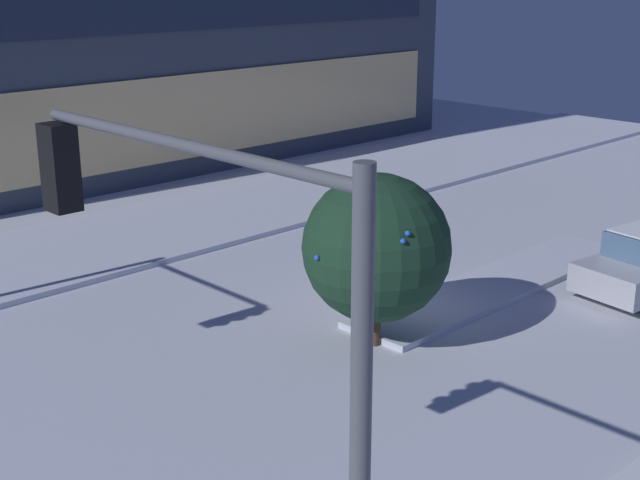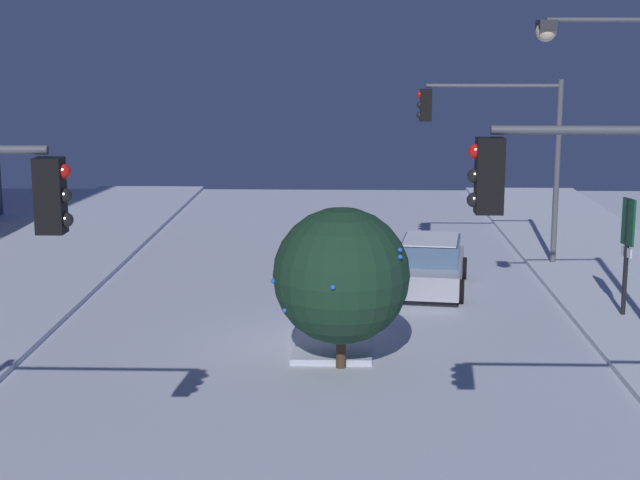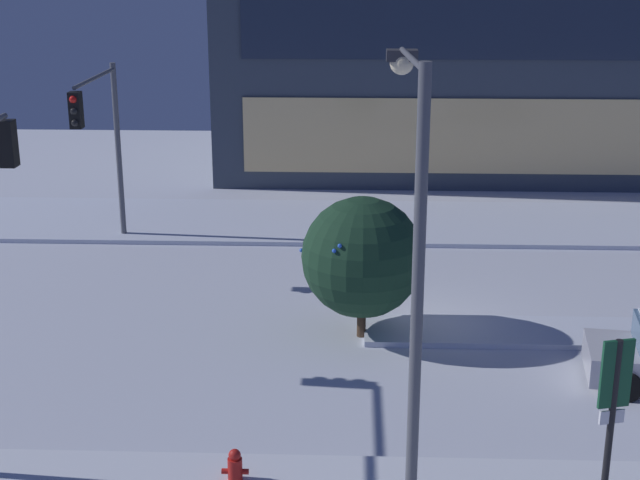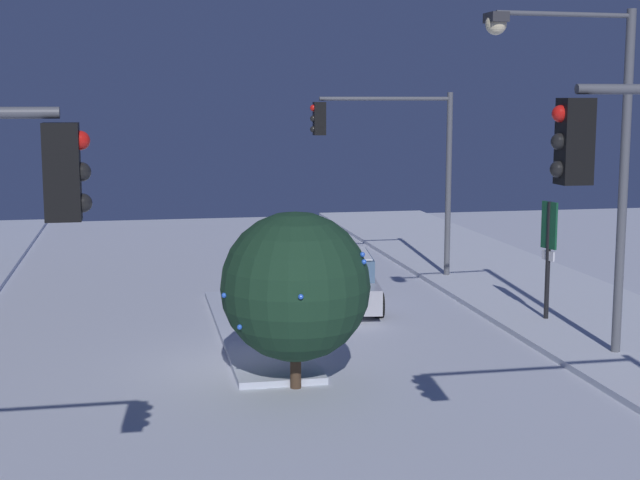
{
  "view_description": "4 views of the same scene",
  "coord_description": "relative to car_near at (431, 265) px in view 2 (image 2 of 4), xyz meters",
  "views": [
    {
      "loc": [
        -13.61,
        -11.63,
        7.4
      ],
      "look_at": [
        -1.23,
        1.07,
        1.82
      ],
      "focal_mm": 49.78,
      "sensor_mm": 36.0,
      "label": 1
    },
    {
      "loc": [
        -21.64,
        -0.79,
        6.82
      ],
      "look_at": [
        -0.36,
        -0.12,
        2.64
      ],
      "focal_mm": 54.76,
      "sensor_mm": 36.0,
      "label": 2
    },
    {
      "loc": [
        -1.55,
        -21.45,
        9.11
      ],
      "look_at": [
        -2.34,
        -0.52,
        2.45
      ],
      "focal_mm": 51.35,
      "sensor_mm": 36.0,
      "label": 3
    },
    {
      "loc": [
        -18.98,
        2.4,
        5.66
      ],
      "look_at": [
        -1.89,
        -0.99,
        3.05
      ],
      "focal_mm": 52.45,
      "sensor_mm": 36.0,
      "label": 4
    }
  ],
  "objects": [
    {
      "name": "decorated_tree_median",
      "position": [
        -7.15,
        2.51,
        1.34
      ],
      "size": [
        3.0,
        2.95,
        3.53
      ],
      "color": "#473323",
      "rests_on": "ground"
    },
    {
      "name": "ground",
      "position": [
        -5.83,
        3.12,
        -0.71
      ],
      "size": [
        52.0,
        52.0,
        0.0
      ],
      "primitive_type": "plane",
      "color": "silver"
    },
    {
      "name": "traffic_light_corner_near_right",
      "position": [
        3.17,
        -2.35,
        3.43
      ],
      "size": [
        0.32,
        4.53,
        5.9
      ],
      "rotation": [
        0.0,
        0.0,
        1.57
      ],
      "color": "#565960",
      "rests_on": "ground"
    },
    {
      "name": "car_near",
      "position": [
        0.0,
        0.0,
        0.0
      ],
      "size": [
        4.71,
        2.49,
        1.49
      ],
      "rotation": [
        0.0,
        0.0,
        -0.14
      ],
      "color": "#B7B7C1",
      "rests_on": "ground"
    },
    {
      "name": "median_strip",
      "position": [
        -2.57,
        2.73,
        -0.64
      ],
      "size": [
        9.0,
        1.8,
        0.14
      ],
      "primitive_type": "cube",
      "color": "silver",
      "rests_on": "ground"
    },
    {
      "name": "parking_info_sign",
      "position": [
        -3.08,
        -4.69,
        1.3
      ],
      "size": [
        0.55,
        0.2,
        3.14
      ],
      "rotation": [
        0.0,
        0.0,
        1.83
      ],
      "color": "black",
      "rests_on": "ground"
    }
  ]
}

